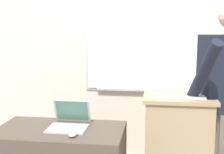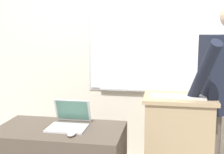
# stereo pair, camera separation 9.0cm
# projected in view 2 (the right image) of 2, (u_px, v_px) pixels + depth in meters

# --- Properties ---
(back_wall) EXTENTS (6.40, 0.17, 2.76)m
(back_wall) POSITION_uv_depth(u_px,v_px,m) (137.00, 39.00, 3.31)
(back_wall) COLOR beige
(back_wall) RESTS_ON ground_plane
(lectern_podium) EXTENTS (0.57, 0.41, 0.95)m
(lectern_podium) POSITION_uv_depth(u_px,v_px,m) (178.00, 153.00, 2.57)
(lectern_podium) COLOR tan
(lectern_podium) RESTS_ON ground_plane
(laptop) EXTENTS (0.30, 0.31, 0.21)m
(laptop) POSITION_uv_depth(u_px,v_px,m) (70.00, 119.00, 2.51)
(laptop) COLOR #B7BABF
(laptop) RESTS_ON side_desk
(wireless_keyboard) EXTENTS (0.43, 0.12, 0.02)m
(wireless_keyboard) POSITION_uv_depth(u_px,v_px,m) (178.00, 97.00, 2.44)
(wireless_keyboard) COLOR silver
(wireless_keyboard) RESTS_ON lectern_podium
(computer_mouse_by_laptop) EXTENTS (0.06, 0.10, 0.03)m
(computer_mouse_by_laptop) POSITION_uv_depth(u_px,v_px,m) (72.00, 134.00, 2.29)
(computer_mouse_by_laptop) COLOR silver
(computer_mouse_by_laptop) RESTS_ON side_desk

